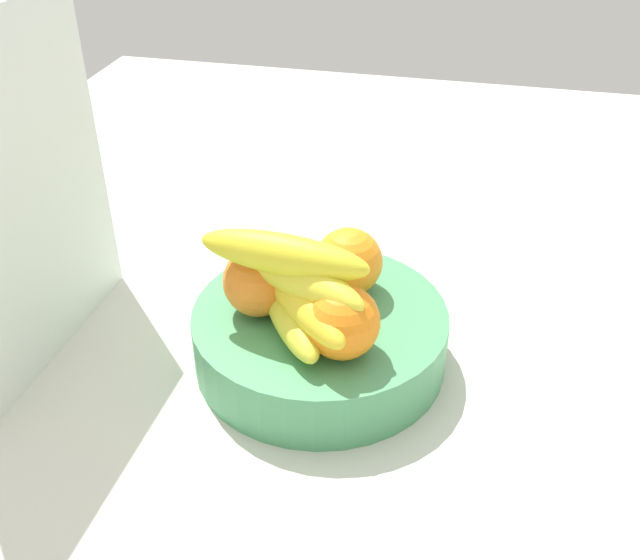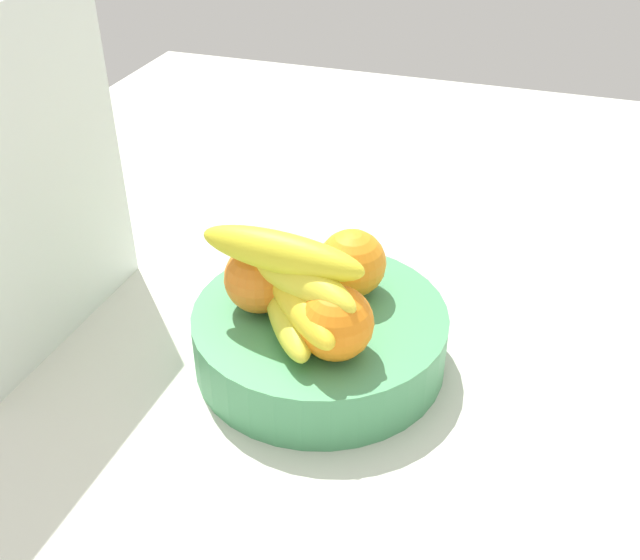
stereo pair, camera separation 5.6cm
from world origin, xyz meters
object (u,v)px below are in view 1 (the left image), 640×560
Objects in this scene: orange_center at (342,322)px; cutting_board at (20,201)px; orange_front_right at (258,281)px; orange_front_left at (348,262)px; fruit_bowl at (320,336)px; banana_bunch at (292,284)px.

orange_center is 0.20× the size of cutting_board.
orange_front_right is at bearing -80.81° from cutting_board.
cutting_board reaches higher than orange_center.
orange_front_left is at bearing 7.98° from orange_center.
fruit_bowl is at bearing 156.25° from orange_front_left.
orange_front_right is at bearing 63.85° from orange_center.
cutting_board is (-3.09, 22.89, 7.99)cm from orange_front_right.
banana_bunch reaches higher than fruit_bowl.
fruit_bowl is 9.30cm from banana_bunch.
fruit_bowl is 8.44cm from orange_front_left.
cutting_board is (-4.17, 29.02, 14.81)cm from fruit_bowl.
orange_center is (-10.35, -1.45, 0.00)cm from orange_front_left.
orange_center reaches higher than fruit_bowl.
orange_front_right is at bearing 124.74° from orange_front_left.
cutting_board is (-8.73, 31.02, 7.99)cm from orange_front_left.
orange_front_left is 1.00× the size of orange_center.
banana_bunch is at bearing 152.17° from orange_front_left.
orange_front_right is at bearing 62.80° from banana_bunch.
banana_bunch reaches higher than orange_front_left.
orange_center is at bearing -116.15° from orange_front_right.
fruit_bowl is at bearing -33.19° from banana_bunch.
orange_front_right is (-1.08, 6.13, 6.81)cm from fruit_bowl.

